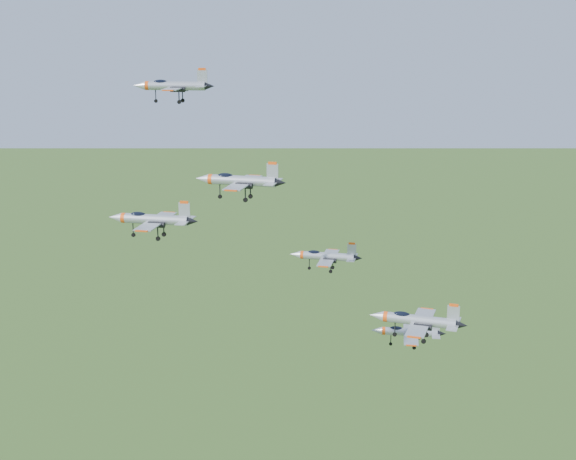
# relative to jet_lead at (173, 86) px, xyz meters

# --- Properties ---
(jet_lead) EXTENTS (12.24, 10.10, 3.27)m
(jet_lead) POSITION_rel_jet_lead_xyz_m (0.00, 0.00, 0.00)
(jet_lead) COLOR #A0A5AC
(jet_left_high) EXTENTS (12.90, 10.70, 3.45)m
(jet_left_high) POSITION_rel_jet_lead_xyz_m (12.35, -11.18, -11.64)
(jet_left_high) COLOR #A0A5AC
(jet_right_high) EXTENTS (11.26, 9.28, 3.01)m
(jet_right_high) POSITION_rel_jet_lead_xyz_m (5.12, -26.44, -13.61)
(jet_right_high) COLOR #A0A5AC
(jet_left_low) EXTENTS (10.95, 9.03, 2.93)m
(jet_left_low) POSITION_rel_jet_lead_xyz_m (23.02, -1.45, -24.64)
(jet_left_low) COLOR #A0A5AC
(jet_right_low) EXTENTS (11.97, 10.01, 3.20)m
(jet_right_low) POSITION_rel_jet_lead_xyz_m (36.71, -22.69, -25.84)
(jet_right_low) COLOR #A0A5AC
(jet_trail) EXTENTS (10.48, 8.62, 2.81)m
(jet_trail) POSITION_rel_jet_lead_xyz_m (35.62, -8.69, -33.01)
(jet_trail) COLOR #A0A5AC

